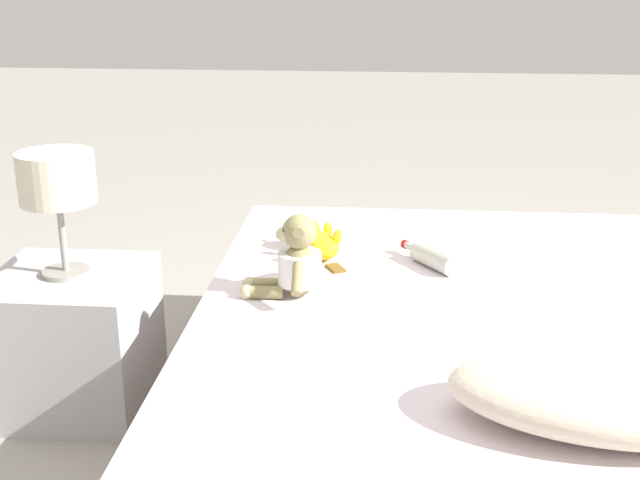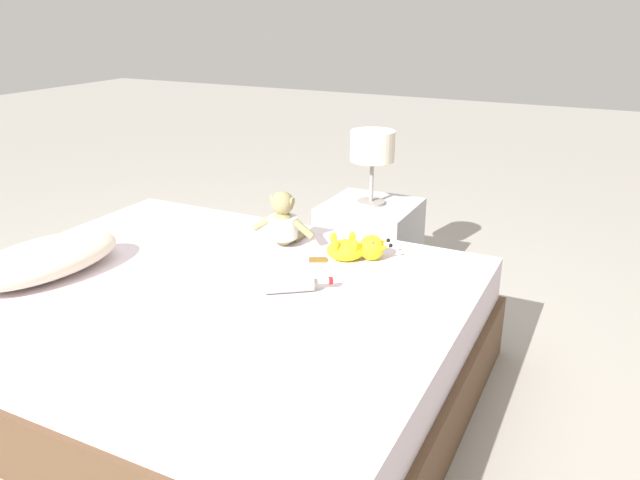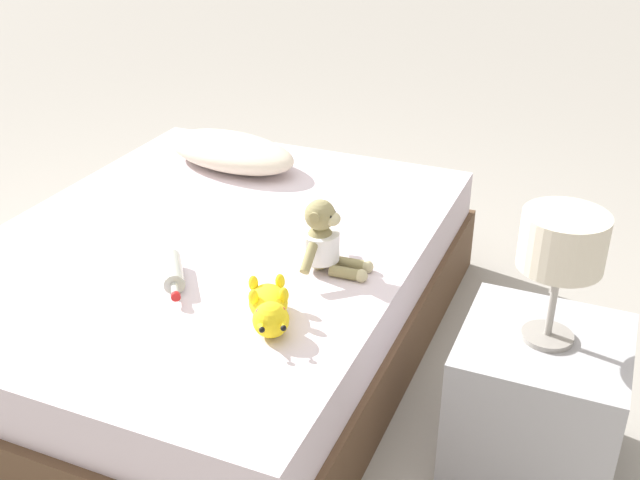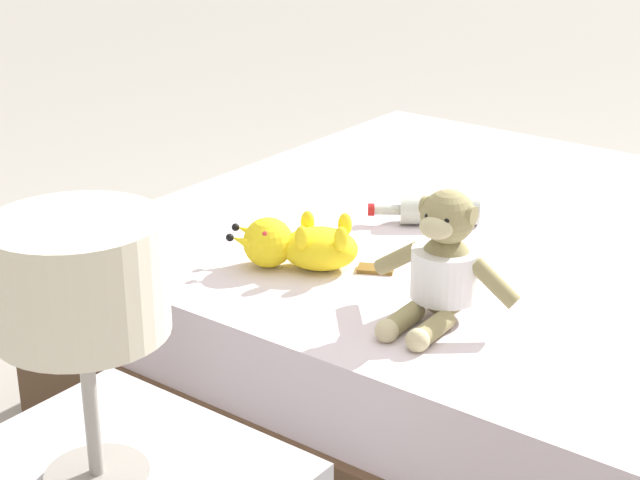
{
  "view_description": "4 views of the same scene",
  "coord_description": "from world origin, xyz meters",
  "px_view_note": "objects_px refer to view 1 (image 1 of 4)",
  "views": [
    {
      "loc": [
        0.2,
        2.1,
        1.34
      ],
      "look_at": [
        0.41,
        -0.35,
        0.49
      ],
      "focal_mm": 47.04,
      "sensor_mm": 36.0,
      "label": 1
    },
    {
      "loc": [
        -1.65,
        -1.27,
        1.38
      ],
      "look_at": [
        0.35,
        -0.27,
        0.53
      ],
      "focal_mm": 34.7,
      "sensor_mm": 36.0,
      "label": 2
    },
    {
      "loc": [
        1.25,
        -1.96,
        1.63
      ],
      "look_at": [
        0.44,
        -0.05,
        0.53
      ],
      "focal_mm": 42.74,
      "sensor_mm": 36.0,
      "label": 3
    },
    {
      "loc": [
        1.89,
        0.78,
        1.24
      ],
      "look_at": [
        0.41,
        -0.35,
        0.49
      ],
      "focal_mm": 57.82,
      "sensor_mm": 36.0,
      "label": 4
    }
  ],
  "objects_px": {
    "plush_monkey": "(296,262)",
    "bedside_lamp": "(57,182)",
    "bed": "(455,380)",
    "pillow": "(598,399)",
    "plush_yellow_creature": "(314,240)",
    "nightstand": "(73,340)",
    "glass_bottle": "(434,258)"
  },
  "relations": [
    {
      "from": "pillow",
      "to": "nightstand",
      "type": "distance_m",
      "value": 1.59
    },
    {
      "from": "bedside_lamp",
      "to": "plush_monkey",
      "type": "bearing_deg",
      "value": 171.42
    },
    {
      "from": "plush_monkey",
      "to": "glass_bottle",
      "type": "height_order",
      "value": "plush_monkey"
    },
    {
      "from": "plush_monkey",
      "to": "bedside_lamp",
      "type": "xyz_separation_m",
      "value": [
        0.7,
        -0.11,
        0.19
      ]
    },
    {
      "from": "bed",
      "to": "nightstand",
      "type": "xyz_separation_m",
      "value": [
        1.15,
        -0.16,
        0.0
      ]
    },
    {
      "from": "bed",
      "to": "glass_bottle",
      "type": "bearing_deg",
      "value": -78.93
    },
    {
      "from": "glass_bottle",
      "to": "plush_monkey",
      "type": "bearing_deg",
      "value": 32.46
    },
    {
      "from": "plush_yellow_creature",
      "to": "plush_monkey",
      "type": "bearing_deg",
      "value": 86.69
    },
    {
      "from": "glass_bottle",
      "to": "plush_yellow_creature",
      "type": "bearing_deg",
      "value": -13.53
    },
    {
      "from": "pillow",
      "to": "bed",
      "type": "bearing_deg",
      "value": -68.71
    },
    {
      "from": "nightstand",
      "to": "bed",
      "type": "bearing_deg",
      "value": 172.26
    },
    {
      "from": "plush_monkey",
      "to": "plush_yellow_creature",
      "type": "bearing_deg",
      "value": -93.31
    },
    {
      "from": "plush_yellow_creature",
      "to": "nightstand",
      "type": "bearing_deg",
      "value": 17.86
    },
    {
      "from": "plush_yellow_creature",
      "to": "nightstand",
      "type": "relative_size",
      "value": 0.69
    },
    {
      "from": "pillow",
      "to": "plush_monkey",
      "type": "xyz_separation_m",
      "value": [
        0.68,
        -0.64,
        0.03
      ]
    },
    {
      "from": "pillow",
      "to": "plush_monkey",
      "type": "distance_m",
      "value": 0.93
    },
    {
      "from": "plush_yellow_creature",
      "to": "bedside_lamp",
      "type": "xyz_separation_m",
      "value": [
        0.72,
        0.23,
        0.23
      ]
    },
    {
      "from": "plush_monkey",
      "to": "nightstand",
      "type": "xyz_separation_m",
      "value": [
        0.7,
        -0.11,
        -0.32
      ]
    },
    {
      "from": "bed",
      "to": "pillow",
      "type": "xyz_separation_m",
      "value": [
        -0.23,
        0.59,
        0.29
      ]
    },
    {
      "from": "bed",
      "to": "plush_monkey",
      "type": "height_order",
      "value": "plush_monkey"
    },
    {
      "from": "nightstand",
      "to": "plush_yellow_creature",
      "type": "bearing_deg",
      "value": -162.14
    },
    {
      "from": "pillow",
      "to": "nightstand",
      "type": "height_order",
      "value": "pillow"
    },
    {
      "from": "nightstand",
      "to": "pillow",
      "type": "bearing_deg",
      "value": 151.73
    },
    {
      "from": "bed",
      "to": "plush_monkey",
      "type": "bearing_deg",
      "value": -6.43
    },
    {
      "from": "pillow",
      "to": "bedside_lamp",
      "type": "distance_m",
      "value": 1.58
    },
    {
      "from": "plush_monkey",
      "to": "plush_yellow_creature",
      "type": "height_order",
      "value": "plush_monkey"
    },
    {
      "from": "nightstand",
      "to": "bedside_lamp",
      "type": "height_order",
      "value": "bedside_lamp"
    },
    {
      "from": "plush_monkey",
      "to": "bedside_lamp",
      "type": "distance_m",
      "value": 0.73
    },
    {
      "from": "glass_bottle",
      "to": "bedside_lamp",
      "type": "relative_size",
      "value": 0.59
    },
    {
      "from": "glass_bottle",
      "to": "bedside_lamp",
      "type": "bearing_deg",
      "value": 7.45
    },
    {
      "from": "plush_monkey",
      "to": "glass_bottle",
      "type": "relative_size",
      "value": 1.3
    },
    {
      "from": "bed",
      "to": "plush_yellow_creature",
      "type": "xyz_separation_m",
      "value": [
        0.43,
        -0.39,
        0.27
      ]
    }
  ]
}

